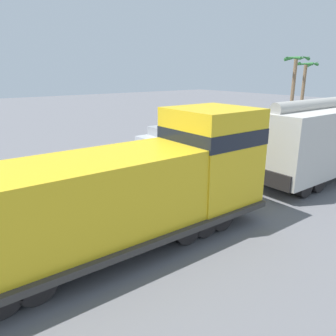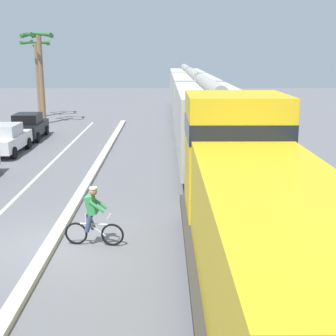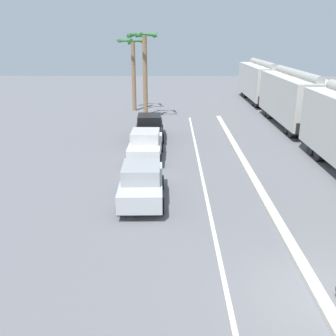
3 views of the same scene
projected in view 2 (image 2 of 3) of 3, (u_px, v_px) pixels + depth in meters
The scene contains 12 objects.
ground_plane at pixel (52, 244), 13.40m from camera, with size 120.00×120.00×0.00m, color slate.
median_curb at pixel (86, 184), 19.20m from camera, with size 0.36×36.00×0.16m, color beige.
lane_stripe at pixel (28, 186), 19.20m from camera, with size 0.14×36.00×0.01m, color silver.
locomotive at pixel (257, 218), 10.32m from camera, with size 3.10×11.61×4.20m.
hopper_car_lead at pixel (208, 124), 22.06m from camera, with size 2.90×10.60×4.18m.
hopper_car_middle at pixel (193, 99), 33.31m from camera, with size 2.90×10.60×4.18m.
hopper_car_trailing at pixel (186, 88), 44.57m from camera, with size 2.90×10.60×4.18m.
parked_car_white at pixel (5, 139), 25.14m from camera, with size 1.85×4.21×1.62m.
parked_car_black at pixel (28, 126), 29.51m from camera, with size 1.96×4.26×1.62m.
cyclist at pixel (93, 218), 13.15m from camera, with size 1.71×0.50×1.71m.
palm_tree_near at pixel (40, 57), 34.79m from camera, with size 2.61×2.74×6.97m.
palm_tree_far at pixel (37, 60), 38.74m from camera, with size 2.61×2.77×6.49m.
Camera 2 is at (3.23, -12.50, 5.34)m, focal length 50.00 mm.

